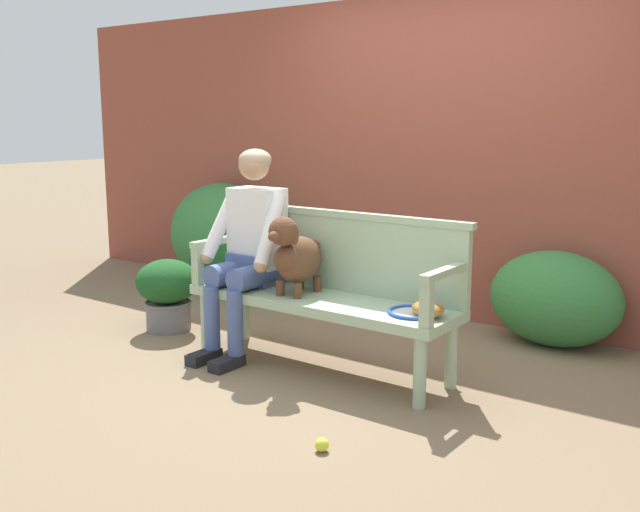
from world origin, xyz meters
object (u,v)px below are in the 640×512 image
at_px(tennis_racket, 416,311).
at_px(tennis_ball, 322,445).
at_px(person_seated, 249,243).
at_px(potted_plant, 167,290).
at_px(garden_bench, 320,306).
at_px(baseball_glove, 428,308).
at_px(dog_on_bench, 295,255).

height_order(tennis_racket, tennis_ball, tennis_racket).
height_order(person_seated, potted_plant, person_seated).
bearing_deg(garden_bench, tennis_ball, -53.14).
distance_m(baseball_glove, tennis_ball, 1.01).
bearing_deg(dog_on_bench, person_seated, 174.09).
relative_size(tennis_racket, tennis_ball, 8.59).
height_order(garden_bench, person_seated, person_seated).
bearing_deg(potted_plant, tennis_ball, -24.16).
bearing_deg(baseball_glove, tennis_racket, -159.25).
relative_size(tennis_ball, potted_plant, 0.13).
bearing_deg(tennis_racket, dog_on_bench, -174.82).
bearing_deg(dog_on_bench, potted_plant, 176.71).
xyz_separation_m(person_seated, baseball_glove, (1.29, 0.00, -0.23)).
height_order(tennis_racket, baseball_glove, baseball_glove).
bearing_deg(tennis_ball, tennis_racket, 91.85).
relative_size(person_seated, dog_on_bench, 2.65).
xyz_separation_m(garden_bench, dog_on_bench, (-0.15, -0.05, 0.31)).
height_order(person_seated, baseball_glove, person_seated).
xyz_separation_m(person_seated, dog_on_bench, (0.41, -0.04, -0.02)).
xyz_separation_m(garden_bench, person_seated, (-0.56, -0.01, 0.33)).
xyz_separation_m(dog_on_bench, tennis_ball, (0.83, -0.85, -0.67)).
relative_size(person_seated, tennis_ball, 20.09).
xyz_separation_m(tennis_racket, potted_plant, (-2.03, -0.00, -0.17)).
distance_m(garden_bench, tennis_racket, 0.65).
relative_size(garden_bench, tennis_ball, 26.40).
bearing_deg(baseball_glove, dog_on_bench, -137.32).
height_order(dog_on_bench, tennis_ball, dog_on_bench).
distance_m(garden_bench, person_seated, 0.65).
bearing_deg(tennis_ball, person_seated, 144.07).
distance_m(person_seated, tennis_racket, 1.24).
bearing_deg(baseball_glove, potted_plant, -140.84).
distance_m(garden_bench, tennis_ball, 1.19).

